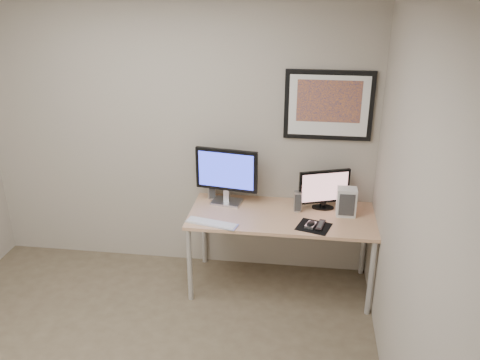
{
  "coord_description": "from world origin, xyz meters",
  "views": [
    {
      "loc": [
        1.16,
        -2.59,
        2.71
      ],
      "look_at": [
        0.67,
        1.1,
        1.14
      ],
      "focal_mm": 38.0,
      "sensor_mm": 36.0,
      "label": 1
    }
  ],
  "objects_px": {
    "monitor_large": "(226,174)",
    "keyboard": "(212,223)",
    "desk": "(282,221)",
    "fan_unit": "(346,202)",
    "framed_art": "(329,105)",
    "speaker_left": "(211,189)",
    "speaker_right": "(298,201)",
    "monitor_tv": "(324,188)"
  },
  "relations": [
    {
      "from": "monitor_large",
      "to": "keyboard",
      "type": "height_order",
      "value": "monitor_large"
    },
    {
      "from": "desk",
      "to": "keyboard",
      "type": "height_order",
      "value": "keyboard"
    },
    {
      "from": "fan_unit",
      "to": "framed_art",
      "type": "bearing_deg",
      "value": 124.98
    },
    {
      "from": "desk",
      "to": "speaker_left",
      "type": "bearing_deg",
      "value": 159.87
    },
    {
      "from": "desk",
      "to": "fan_unit",
      "type": "relative_size",
      "value": 6.38
    },
    {
      "from": "framed_art",
      "to": "monitor_large",
      "type": "bearing_deg",
      "value": -168.87
    },
    {
      "from": "desk",
      "to": "framed_art",
      "type": "distance_m",
      "value": 1.07
    },
    {
      "from": "fan_unit",
      "to": "speaker_right",
      "type": "bearing_deg",
      "value": 175.59
    },
    {
      "from": "monitor_large",
      "to": "fan_unit",
      "type": "bearing_deg",
      "value": 3.06
    },
    {
      "from": "monitor_tv",
      "to": "monitor_large",
      "type": "bearing_deg",
      "value": 160.73
    },
    {
      "from": "framed_art",
      "to": "monitor_large",
      "type": "xyz_separation_m",
      "value": [
        -0.86,
        -0.17,
        -0.61
      ]
    },
    {
      "from": "keyboard",
      "to": "desk",
      "type": "bearing_deg",
      "value": 37.63
    },
    {
      "from": "desk",
      "to": "speaker_left",
      "type": "height_order",
      "value": "speaker_left"
    },
    {
      "from": "desk",
      "to": "fan_unit",
      "type": "distance_m",
      "value": 0.58
    },
    {
      "from": "framed_art",
      "to": "speaker_right",
      "type": "height_order",
      "value": "framed_art"
    },
    {
      "from": "desk",
      "to": "speaker_right",
      "type": "bearing_deg",
      "value": 33.35
    },
    {
      "from": "framed_art",
      "to": "speaker_right",
      "type": "bearing_deg",
      "value": -131.64
    },
    {
      "from": "monitor_large",
      "to": "fan_unit",
      "type": "height_order",
      "value": "monitor_large"
    },
    {
      "from": "desk",
      "to": "monitor_tv",
      "type": "bearing_deg",
      "value": 25.09
    },
    {
      "from": "framed_art",
      "to": "fan_unit",
      "type": "distance_m",
      "value": 0.84
    },
    {
      "from": "speaker_left",
      "to": "speaker_right",
      "type": "bearing_deg",
      "value": -30.23
    },
    {
      "from": "monitor_tv",
      "to": "fan_unit",
      "type": "relative_size",
      "value": 1.76
    },
    {
      "from": "keyboard",
      "to": "fan_unit",
      "type": "height_order",
      "value": "fan_unit"
    },
    {
      "from": "speaker_left",
      "to": "keyboard",
      "type": "xyz_separation_m",
      "value": [
        0.09,
        -0.5,
        -0.08
      ]
    },
    {
      "from": "monitor_large",
      "to": "speaker_left",
      "type": "relative_size",
      "value": 3.09
    },
    {
      "from": "monitor_large",
      "to": "speaker_right",
      "type": "relative_size",
      "value": 3.04
    },
    {
      "from": "framed_art",
      "to": "speaker_left",
      "type": "relative_size",
      "value": 4.12
    },
    {
      "from": "desk",
      "to": "monitor_large",
      "type": "bearing_deg",
      "value": 162.22
    },
    {
      "from": "speaker_left",
      "to": "speaker_right",
      "type": "relative_size",
      "value": 0.98
    },
    {
      "from": "framed_art",
      "to": "monitor_tv",
      "type": "xyz_separation_m",
      "value": [
        0.0,
        -0.17,
        -0.7
      ]
    },
    {
      "from": "framed_art",
      "to": "speaker_left",
      "type": "bearing_deg",
      "value": -174.98
    },
    {
      "from": "keyboard",
      "to": "speaker_right",
      "type": "bearing_deg",
      "value": 39.46
    },
    {
      "from": "monitor_large",
      "to": "keyboard",
      "type": "xyz_separation_m",
      "value": [
        -0.06,
        -0.42,
        -0.28
      ]
    },
    {
      "from": "desk",
      "to": "keyboard",
      "type": "distance_m",
      "value": 0.63
    },
    {
      "from": "monitor_tv",
      "to": "keyboard",
      "type": "height_order",
      "value": "monitor_tv"
    },
    {
      "from": "monitor_large",
      "to": "speaker_left",
      "type": "distance_m",
      "value": 0.26
    },
    {
      "from": "desk",
      "to": "framed_art",
      "type": "relative_size",
      "value": 2.13
    },
    {
      "from": "monitor_tv",
      "to": "fan_unit",
      "type": "bearing_deg",
      "value": -48.89
    },
    {
      "from": "speaker_left",
      "to": "monitor_large",
      "type": "bearing_deg",
      "value": -46.54
    },
    {
      "from": "keyboard",
      "to": "framed_art",
      "type": "bearing_deg",
      "value": 45.97
    },
    {
      "from": "desk",
      "to": "monitor_tv",
      "type": "distance_m",
      "value": 0.47
    },
    {
      "from": "speaker_left",
      "to": "keyboard",
      "type": "relative_size",
      "value": 0.41
    }
  ]
}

